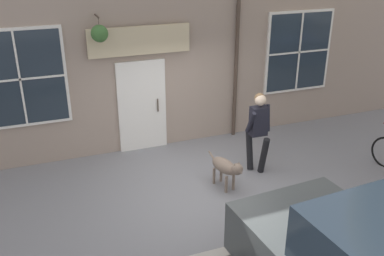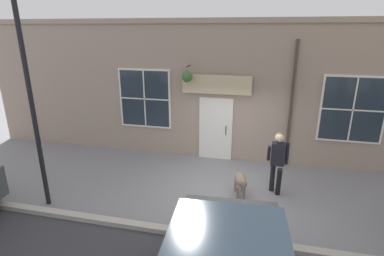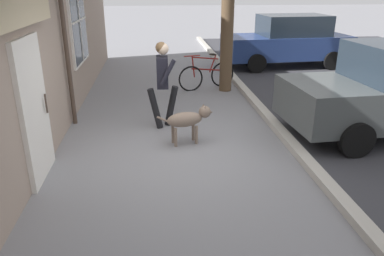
{
  "view_description": "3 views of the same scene",
  "coord_description": "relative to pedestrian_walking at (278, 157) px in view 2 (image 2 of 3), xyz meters",
  "views": [
    {
      "loc": [
        6.7,
        -2.79,
        4.42
      ],
      "look_at": [
        -1.01,
        0.14,
        0.85
      ],
      "focal_mm": 40.0,
      "sensor_mm": 36.0,
      "label": 1
    },
    {
      "loc": [
        7.19,
        0.74,
        4.21
      ],
      "look_at": [
        -1.03,
        -1.17,
        1.41
      ],
      "focal_mm": 28.0,
      "sensor_mm": 36.0,
      "label": 2
    },
    {
      "loc": [
        -0.44,
        -5.94,
        2.77
      ],
      "look_at": [
        0.07,
        -1.08,
        0.87
      ],
      "focal_mm": 35.0,
      "sensor_mm": 36.0,
      "label": 3
    }
  ],
  "objects": [
    {
      "name": "dog_on_leash",
      "position": [
        0.42,
        -0.89,
        -0.58
      ],
      "size": [
        1.05,
        0.44,
        0.71
      ],
      "color": "#7F6B5B",
      "rests_on": "ground_plane"
    },
    {
      "name": "street_lamp",
      "position": [
        1.85,
        -5.59,
        2.28
      ],
      "size": [
        0.32,
        0.32,
        5.12
      ],
      "color": "black",
      "rests_on": "ground_plane"
    },
    {
      "name": "ground_plane",
      "position": [
        0.26,
        -1.3,
        -1.04
      ],
      "size": [
        90.0,
        90.0,
        0.0
      ],
      "primitive_type": "plane",
      "color": "gray"
    },
    {
      "name": "pedestrian_walking",
      "position": [
        0.0,
        0.0,
        0.0
      ],
      "size": [
        0.63,
        0.55,
        1.73
      ],
      "color": "black",
      "rests_on": "ground_plane"
    },
    {
      "name": "storefront_facade",
      "position": [
        -2.08,
        -1.3,
        1.23
      ],
      "size": [
        0.95,
        18.0,
        4.53
      ],
      "color": "gray",
      "rests_on": "ground_plane"
    }
  ]
}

